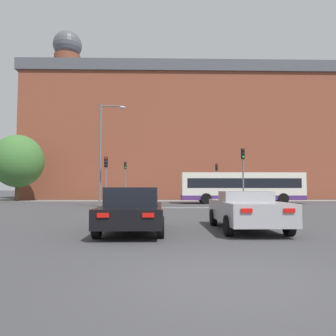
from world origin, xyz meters
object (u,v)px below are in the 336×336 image
object	(u,v)px
car_saloon_left	(133,209)
traffic_light_far_left	(125,175)
car_roadster_right	(246,210)
traffic_light_near_left	(106,173)
traffic_light_near_right	(243,168)
pedestrian_waiting	(202,191)
traffic_light_far_right	(217,176)
street_lamp_junction	(104,145)
bus_crossing_lead	(242,187)

from	to	relation	value
car_saloon_left	traffic_light_far_left	world-z (taller)	traffic_light_far_left
car_roadster_right	traffic_light_far_left	world-z (taller)	traffic_light_far_left
traffic_light_far_left	traffic_light_near_left	xyz separation A→B (m)	(-0.20, -11.96, -0.35)
car_roadster_right	traffic_light_near_right	bearing A→B (deg)	76.07
traffic_light_near_left	pedestrian_waiting	bearing A→B (deg)	54.83
car_roadster_right	traffic_light_far_left	distance (m)	26.80
traffic_light_far_right	street_lamp_junction	bearing A→B (deg)	-132.92
car_saloon_left	traffic_light_far_right	bearing A→B (deg)	74.16
car_saloon_left	street_lamp_junction	xyz separation A→B (m)	(-3.54, 14.81, 4.16)
car_roadster_right	pedestrian_waiting	size ratio (longest dim) A/B	2.56
traffic_light_far_left	pedestrian_waiting	xyz separation A→B (m)	(8.85, 0.89, -1.89)
car_saloon_left	street_lamp_junction	size ratio (longest dim) A/B	0.58
traffic_light_near_right	traffic_light_near_left	world-z (taller)	traffic_light_near_right
bus_crossing_lead	traffic_light_near_left	distance (m)	13.54
traffic_light_far_left	traffic_light_far_right	bearing A→B (deg)	2.61
bus_crossing_lead	car_saloon_left	bearing A→B (deg)	-23.32
car_saloon_left	pedestrian_waiting	distance (m)	27.63
traffic_light_near_left	street_lamp_junction	xyz separation A→B (m)	(-0.25, 0.63, 2.27)
traffic_light_far_right	traffic_light_far_left	bearing A→B (deg)	-177.39
car_saloon_left	traffic_light_near_right	world-z (taller)	traffic_light_near_right
pedestrian_waiting	bus_crossing_lead	bearing A→B (deg)	-60.11
pedestrian_waiting	traffic_light_far_left	bearing A→B (deg)	-168.32
car_saloon_left	traffic_light_far_right	distance (m)	27.72
bus_crossing_lead	traffic_light_far_right	bearing A→B (deg)	-168.35
traffic_light_near_right	pedestrian_waiting	distance (m)	13.21
traffic_light_far_right	traffic_light_near_left	bearing A→B (deg)	-130.79
car_saloon_left	car_roadster_right	size ratio (longest dim) A/B	1.01
traffic_light_far_right	traffic_light_near_left	distance (m)	16.43
traffic_light_far_right	car_roadster_right	bearing A→B (deg)	-97.57
car_roadster_right	bus_crossing_lead	xyz separation A→B (m)	(4.79, 19.91, 0.87)
car_saloon_left	traffic_light_near_right	distance (m)	16.02
car_roadster_right	traffic_light_near_left	size ratio (longest dim) A/B	1.20
traffic_light_near_left	street_lamp_junction	distance (m)	2.37
street_lamp_junction	car_saloon_left	bearing A→B (deg)	-76.55
traffic_light_near_left	pedestrian_waiting	world-z (taller)	traffic_light_near_left
traffic_light_near_right	traffic_light_far_left	bearing A→B (deg)	130.82
car_saloon_left	bus_crossing_lead	size ratio (longest dim) A/B	0.41
bus_crossing_lead	pedestrian_waiting	world-z (taller)	bus_crossing_lead
traffic_light_far_left	street_lamp_junction	bearing A→B (deg)	-92.28
car_roadster_right	traffic_light_far_right	xyz separation A→B (m)	(3.49, 26.24, 2.19)
car_saloon_left	traffic_light_far_left	size ratio (longest dim) A/B	1.06
car_roadster_right	bus_crossing_lead	size ratio (longest dim) A/B	0.40
traffic_light_far_right	traffic_light_near_right	xyz separation A→B (m)	(-0.10, -12.56, 0.14)
traffic_light_near_left	car_roadster_right	bearing A→B (deg)	-62.30
car_roadster_right	street_lamp_junction	distance (m)	16.80
car_roadster_right	traffic_light_far_left	bearing A→B (deg)	105.28
traffic_light_near_right	traffic_light_far_left	distance (m)	15.96
car_roadster_right	traffic_light_near_right	distance (m)	14.28
traffic_light_near_left	bus_crossing_lead	bearing A→B (deg)	26.89
pedestrian_waiting	traffic_light_near_right	bearing A→B (deg)	-77.06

